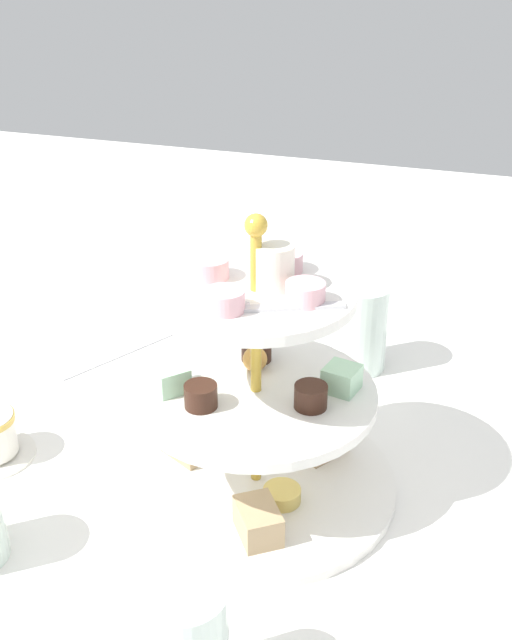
{
  "coord_description": "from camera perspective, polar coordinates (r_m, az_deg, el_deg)",
  "views": [
    {
      "loc": [
        0.2,
        -0.57,
        0.49
      ],
      "look_at": [
        0.0,
        0.0,
        0.18
      ],
      "focal_mm": 43.15,
      "sensor_mm": 36.0,
      "label": 1
    }
  ],
  "objects": [
    {
      "name": "tiered_serving_stand",
      "position": [
        0.73,
        0.05,
        -6.78
      ],
      "size": [
        0.28,
        0.28,
        0.28
      ],
      "color": "white",
      "rests_on": "ground_plane"
    },
    {
      "name": "ground_plane",
      "position": [
        0.78,
        0.0,
        -12.17
      ],
      "size": [
        2.4,
        2.4,
        0.0
      ],
      "primitive_type": "plane",
      "color": "white"
    },
    {
      "name": "butter_knife_right",
      "position": [
        1.01,
        -10.2,
        -2.51
      ],
      "size": [
        0.09,
        0.16,
        0.0
      ],
      "primitive_type": "cube",
      "rotation": [
        0.0,
        0.0,
        4.25
      ],
      "color": "silver",
      "rests_on": "ground_plane"
    },
    {
      "name": "water_glass_tall_right",
      "position": [
        0.96,
        7.71,
        -0.55
      ],
      "size": [
        0.07,
        0.07,
        0.11
      ],
      "primitive_type": "cylinder",
      "color": "silver",
      "rests_on": "ground_plane"
    }
  ]
}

